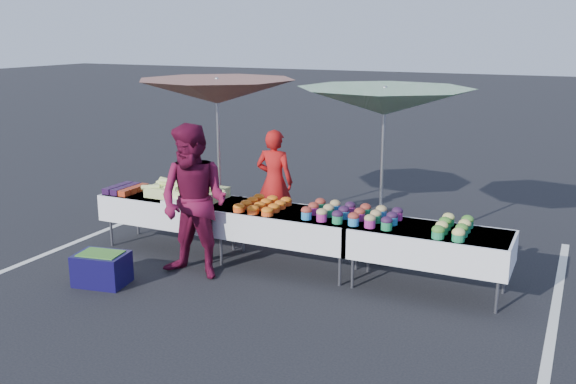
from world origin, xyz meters
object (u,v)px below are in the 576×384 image
at_px(table_left, 171,208).
at_px(umbrella_right, 384,103).
at_px(customer, 194,202).
at_px(umbrella_left, 217,93).
at_px(vendor, 274,182).
at_px(table_center, 288,224).
at_px(storage_bin, 102,268).
at_px(table_right, 429,243).

distance_m(table_left, umbrella_right, 3.24).
bearing_deg(customer, umbrella_left, 110.00).
xyz_separation_m(vendor, customer, (-0.08, -2.02, 0.17)).
bearing_deg(table_left, umbrella_left, 68.86).
relative_size(table_center, customer, 0.98).
bearing_deg(umbrella_left, storage_bin, -97.23).
xyz_separation_m(table_left, umbrella_left, (0.31, 0.80, 1.52)).
bearing_deg(customer, table_center, 38.96).
bearing_deg(table_right, table_center, 180.00).
bearing_deg(table_left, table_center, 0.00).
xyz_separation_m(table_right, customer, (-2.71, -0.75, 0.36)).
distance_m(table_left, vendor, 1.62).
xyz_separation_m(table_left, umbrella_right, (2.77, 0.80, 1.50)).
height_order(table_left, storage_bin, table_left).
height_order(table_left, umbrella_left, umbrella_left).
bearing_deg(umbrella_right, storage_bin, -140.49).
distance_m(customer, umbrella_right, 2.68).
height_order(vendor, customer, customer).
height_order(table_center, storage_bin, table_center).
relative_size(vendor, umbrella_right, 0.58).
relative_size(table_left, table_center, 1.00).
height_order(table_right, customer, customer).
relative_size(customer, umbrella_left, 0.69).
relative_size(table_center, umbrella_left, 0.68).
xyz_separation_m(vendor, umbrella_left, (-0.67, -0.47, 1.33)).
bearing_deg(customer, vendor, 87.01).
distance_m(umbrella_left, storage_bin, 2.97).
bearing_deg(umbrella_left, umbrella_right, 0.00).
bearing_deg(storage_bin, umbrella_right, 29.79).
relative_size(table_left, table_right, 1.00).
xyz_separation_m(table_right, umbrella_left, (-3.29, 0.80, 1.52)).
relative_size(table_left, umbrella_right, 0.69).
relative_size(vendor, customer, 0.82).
height_order(vendor, umbrella_left, umbrella_left).
bearing_deg(customer, table_left, 139.34).
xyz_separation_m(table_left, vendor, (0.98, 1.27, 0.20)).
bearing_deg(vendor, umbrella_right, 161.47).
height_order(table_right, umbrella_left, umbrella_left).
relative_size(table_center, storage_bin, 2.80).
bearing_deg(table_left, vendor, 52.50).
bearing_deg(table_center, storage_bin, -140.56).
bearing_deg(umbrella_right, table_right, -43.80).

